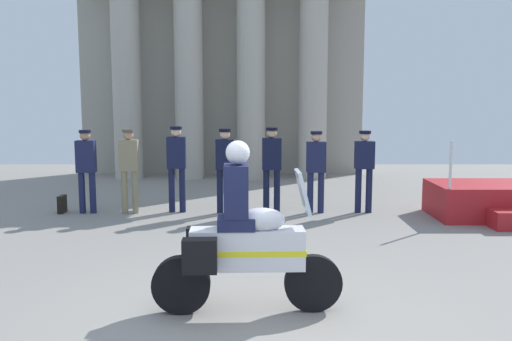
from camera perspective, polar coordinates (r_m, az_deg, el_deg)
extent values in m
plane|color=gray|center=(5.87, -1.44, -15.98)|extent=(28.00, 28.00, 0.00)
cube|color=#A49F91|center=(17.11, -3.69, 10.63)|extent=(8.67, 0.30, 6.54)
cylinder|color=#B2AD9E|center=(16.48, -13.47, 9.19)|extent=(0.82, 0.82, 5.75)
cylinder|color=#B2AD9E|center=(16.17, -7.14, 9.37)|extent=(0.82, 0.82, 5.75)
cylinder|color=#B2AD9E|center=(16.05, -0.64, 9.44)|extent=(0.82, 0.82, 5.75)
cylinder|color=#B2AD9E|center=(16.13, 5.88, 9.39)|extent=(0.82, 0.82, 5.75)
cylinder|color=silver|center=(10.69, 19.57, 0.56)|extent=(0.05, 0.05, 0.90)
cylinder|color=#191E42|center=(11.73, -17.82, -2.24)|extent=(0.13, 0.13, 0.85)
cylinder|color=#191E42|center=(11.67, -16.79, -2.25)|extent=(0.13, 0.13, 0.85)
cube|color=#191E42|center=(11.60, -17.45, 1.40)|extent=(0.39, 0.23, 0.65)
sphere|color=tan|center=(11.57, -17.54, 3.52)|extent=(0.21, 0.21, 0.21)
cylinder|color=black|center=(11.56, -17.55, 3.91)|extent=(0.24, 0.24, 0.06)
cylinder|color=#847A5B|center=(11.48, -13.67, -2.20)|extent=(0.13, 0.13, 0.88)
cylinder|color=#847A5B|center=(11.43, -12.60, -2.21)|extent=(0.13, 0.13, 0.88)
cube|color=#847A5B|center=(11.36, -13.25, 1.56)|extent=(0.39, 0.23, 0.63)
sphere|color=tan|center=(11.32, -13.32, 3.66)|extent=(0.21, 0.21, 0.21)
cylinder|color=#4F4937|center=(11.32, -13.33, 4.06)|extent=(0.24, 0.24, 0.06)
cylinder|color=#141938|center=(11.41, -8.90, -2.06)|extent=(0.13, 0.13, 0.92)
cylinder|color=#141938|center=(11.37, -7.80, -2.06)|extent=(0.13, 0.13, 0.92)
cube|color=#141938|center=(11.29, -8.43, 1.85)|extent=(0.39, 0.23, 0.64)
sphere|color=beige|center=(11.25, -8.47, 4.02)|extent=(0.21, 0.21, 0.21)
cylinder|color=black|center=(11.25, -8.47, 4.42)|extent=(0.24, 0.24, 0.06)
cylinder|color=black|center=(11.18, -3.89, -2.20)|extent=(0.13, 0.13, 0.91)
cylinder|color=black|center=(11.17, -2.77, -2.20)|extent=(0.13, 0.13, 0.91)
cube|color=black|center=(11.07, -3.36, 1.68)|extent=(0.39, 0.23, 0.61)
sphere|color=beige|center=(11.04, -3.38, 3.81)|extent=(0.21, 0.21, 0.21)
cylinder|color=black|center=(11.04, -3.38, 4.21)|extent=(0.24, 0.24, 0.06)
cylinder|color=black|center=(11.20, 0.97, -2.19)|extent=(0.13, 0.13, 0.90)
cylinder|color=black|center=(11.20, 2.10, -2.18)|extent=(0.13, 0.13, 0.90)
cube|color=black|center=(11.10, 1.55, 1.75)|extent=(0.39, 0.23, 0.64)
sphere|color=tan|center=(11.06, 1.56, 3.95)|extent=(0.21, 0.21, 0.21)
cylinder|color=black|center=(11.06, 1.56, 4.36)|extent=(0.24, 0.24, 0.06)
cylinder|color=#191E42|center=(11.26, 5.58, -2.30)|extent=(0.13, 0.13, 0.85)
cylinder|color=#191E42|center=(11.29, 6.69, -2.30)|extent=(0.13, 0.13, 0.85)
cube|color=#191E42|center=(11.17, 6.19, 1.41)|extent=(0.39, 0.23, 0.62)
sphere|color=tan|center=(11.14, 6.22, 3.54)|extent=(0.21, 0.21, 0.21)
cylinder|color=black|center=(11.13, 6.23, 3.95)|extent=(0.24, 0.24, 0.06)
cylinder|color=#141938|center=(11.42, 10.52, -2.09)|extent=(0.13, 0.13, 0.92)
cylinder|color=#141938|center=(11.46, 11.61, -2.08)|extent=(0.13, 0.13, 0.92)
cube|color=#141938|center=(11.34, 11.16, 1.60)|extent=(0.39, 0.23, 0.56)
sphere|color=beige|center=(11.31, 11.21, 3.55)|extent=(0.21, 0.21, 0.21)
cylinder|color=black|center=(11.30, 11.22, 3.95)|extent=(0.24, 0.24, 0.06)
cylinder|color=black|center=(6.17, 5.89, -11.63)|extent=(0.64, 0.12, 0.64)
cylinder|color=black|center=(6.14, -7.93, -11.75)|extent=(0.64, 0.16, 0.64)
cube|color=silver|center=(5.99, -1.01, -8.16)|extent=(1.25, 0.36, 0.44)
ellipsoid|color=silver|center=(5.92, 0.44, -5.16)|extent=(0.53, 0.34, 0.26)
cube|color=yellow|center=(6.00, -1.01, -8.35)|extent=(1.27, 0.37, 0.06)
cube|color=silver|center=(5.89, 4.82, -2.26)|extent=(0.17, 0.41, 0.47)
cube|color=black|center=(6.25, -5.69, -7.53)|extent=(0.37, 0.19, 0.36)
cube|color=black|center=(5.75, -6.01, -8.87)|extent=(0.37, 0.19, 0.36)
cube|color=#191E42|center=(5.92, -2.19, -5.46)|extent=(0.41, 0.35, 0.14)
cube|color=#191E42|center=(5.85, -2.21, -2.12)|extent=(0.27, 0.37, 0.56)
sphere|color=silver|center=(5.79, -2.03, 1.88)|extent=(0.26, 0.26, 0.26)
cube|color=black|center=(11.94, -19.70, -3.34)|extent=(0.10, 0.32, 0.36)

